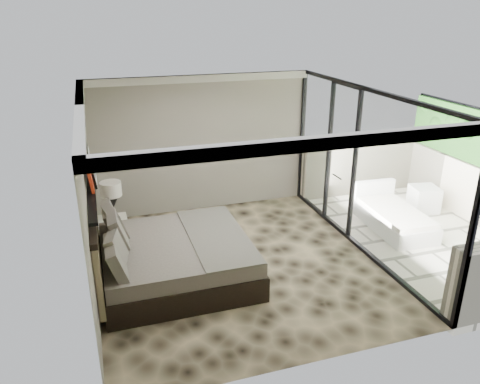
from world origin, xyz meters
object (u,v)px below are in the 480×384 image
object	(u,v)px
nightstand	(114,233)
lounger	(393,217)
ottoman	(424,199)
bed	(169,257)
table_lamp	(111,195)

from	to	relation	value
nightstand	lounger	size ratio (longest dim) A/B	0.28
ottoman	nightstand	bearing A→B (deg)	176.68
bed	ottoman	xyz separation A→B (m)	(5.54, 1.04, -0.12)
bed	nightstand	world-z (taller)	bed
nightstand	table_lamp	distance (m)	0.70
table_lamp	lounger	distance (m)	5.31
table_lamp	lounger	xyz separation A→B (m)	(5.18, -0.91, -0.73)
lounger	nightstand	bearing A→B (deg)	173.94
bed	lounger	distance (m)	4.48
bed	table_lamp	distance (m)	1.73
bed	nightstand	xyz separation A→B (m)	(-0.76, 1.40, -0.13)
table_lamp	bed	bearing A→B (deg)	-63.32
bed	table_lamp	xyz separation A→B (m)	(-0.73, 1.46, 0.57)
nightstand	lounger	world-z (taller)	lounger
table_lamp	lounger	size ratio (longest dim) A/B	0.37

